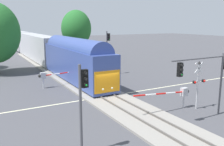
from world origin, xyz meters
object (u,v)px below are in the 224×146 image
at_px(traffic_signal_near_left, 83,95).
at_px(traffic_signal_far_side, 108,46).
at_px(commuter_train, 35,45).
at_px(crossing_gate_near, 179,93).
at_px(elm_centre_background, 76,28).
at_px(traffic_signal_near_right, 208,70).
at_px(crossing_gate_far, 48,76).
at_px(crossing_signal_mast, 198,80).

relative_size(traffic_signal_near_left, traffic_signal_far_side, 0.84).
xyz_separation_m(commuter_train, crossing_gate_near, (3.86, -36.93, -1.29)).
bearing_deg(elm_centre_background, traffic_signal_far_side, -95.72).
bearing_deg(elm_centre_background, crossing_gate_near, -95.63).
bearing_deg(traffic_signal_near_left, traffic_signal_near_right, 2.27).
xyz_separation_m(traffic_signal_near_left, elm_centre_background, (13.03, 34.59, 2.71)).
bearing_deg(traffic_signal_near_left, crossing_gate_near, 16.30).
height_order(traffic_signal_far_side, elm_centre_background, elm_centre_background).
distance_m(crossing_gate_near, crossing_gate_far, 14.79).
distance_m(crossing_gate_far, elm_centre_background, 22.54).
xyz_separation_m(crossing_gate_near, elm_centre_background, (3.12, 31.69, 4.72)).
bearing_deg(elm_centre_background, commuter_train, 143.09).
bearing_deg(elm_centre_background, crossing_gate_far, -119.75).
height_order(crossing_signal_mast, traffic_signal_near_right, traffic_signal_near_right).
relative_size(crossing_gate_near, elm_centre_background, 0.60).
height_order(crossing_gate_far, traffic_signal_near_left, traffic_signal_near_left).
height_order(commuter_train, elm_centre_background, elm_centre_background).
distance_m(traffic_signal_near_right, elm_centre_background, 34.36).
distance_m(crossing_gate_far, traffic_signal_far_side, 10.15).
bearing_deg(crossing_gate_far, traffic_signal_near_right, -61.21).
bearing_deg(crossing_signal_mast, traffic_signal_near_right, -119.92).
bearing_deg(crossing_gate_near, traffic_signal_near_left, -163.70).
height_order(traffic_signal_near_left, traffic_signal_far_side, traffic_signal_far_side).
bearing_deg(traffic_signal_near_right, elm_centre_background, 85.54).
distance_m(crossing_gate_far, traffic_signal_near_right, 17.33).
bearing_deg(traffic_signal_near_left, commuter_train, 81.37).
xyz_separation_m(crossing_signal_mast, traffic_signal_near_left, (-11.37, -2.17, 0.91)).
height_order(traffic_signal_near_right, elm_centre_background, elm_centre_background).
height_order(commuter_train, crossing_gate_far, commuter_train).
bearing_deg(crossing_signal_mast, traffic_signal_far_side, 89.87).
distance_m(crossing_signal_mast, crossing_gate_far, 16.25).
bearing_deg(commuter_train, crossing_gate_near, -84.03).
relative_size(crossing_gate_far, traffic_signal_near_right, 0.94).
xyz_separation_m(traffic_signal_near_right, traffic_signal_near_left, (-10.36, -0.41, -0.33)).
bearing_deg(traffic_signal_far_side, traffic_signal_near_right, -93.33).
bearing_deg(commuter_train, elm_centre_background, -36.91).
bearing_deg(crossing_gate_far, crossing_signal_mast, -55.07).
xyz_separation_m(commuter_train, crossing_gate_far, (-3.95, -24.37, -1.32)).
bearing_deg(crossing_gate_near, crossing_signal_mast, -26.33).
bearing_deg(traffic_signal_far_side, crossing_gate_near, -95.53).
distance_m(crossing_gate_near, traffic_signal_near_right, 3.45).
relative_size(crossing_gate_near, traffic_signal_far_side, 0.94).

